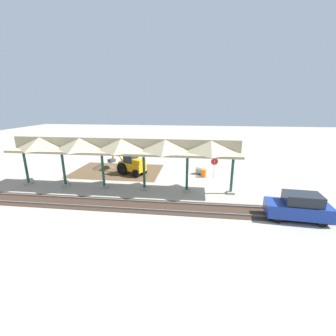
# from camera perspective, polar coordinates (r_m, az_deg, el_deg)

# --- Properties ---
(ground_plane) EXTENTS (120.00, 120.00, 0.00)m
(ground_plane) POSITION_cam_1_polar(r_m,az_deg,el_deg) (25.18, 8.07, -2.46)
(ground_plane) COLOR #9E998E
(dirt_work_zone) EXTENTS (10.43, 7.00, 0.01)m
(dirt_work_zone) POSITION_cam_1_polar(r_m,az_deg,el_deg) (28.08, -12.72, -0.73)
(dirt_work_zone) COLOR brown
(dirt_work_zone) RESTS_ON ground
(platform_canopy) EXTENTS (21.33, 3.20, 4.90)m
(platform_canopy) POSITION_cam_1_polar(r_m,az_deg,el_deg) (21.13, -11.65, 5.49)
(platform_canopy) COLOR #9E998E
(platform_canopy) RESTS_ON ground
(rail_tracks) EXTENTS (60.00, 2.58, 0.15)m
(rail_tracks) POSITION_cam_1_polar(r_m,az_deg,el_deg) (17.95, 8.37, -10.27)
(rail_tracks) COLOR slate
(rail_tracks) RESTS_ON ground
(stop_sign) EXTENTS (0.76, 0.14, 2.29)m
(stop_sign) POSITION_cam_1_polar(r_m,az_deg,el_deg) (24.79, 11.70, 1.04)
(stop_sign) COLOR gray
(stop_sign) RESTS_ON ground
(backhoe) EXTENTS (5.23, 3.46, 2.82)m
(backhoe) POSITION_cam_1_polar(r_m,az_deg,el_deg) (26.19, -9.33, 1.10)
(backhoe) COLOR orange
(backhoe) RESTS_ON ground
(dirt_mound) EXTENTS (5.55, 5.55, 1.47)m
(dirt_mound) POSITION_cam_1_polar(r_m,az_deg,el_deg) (29.83, -16.05, 0.02)
(dirt_mound) COLOR brown
(dirt_mound) RESTS_ON ground
(concrete_pipe) EXTENTS (1.42, 1.38, 1.02)m
(concrete_pipe) POSITION_cam_1_polar(r_m,az_deg,el_deg) (26.27, 8.51, -0.53)
(concrete_pipe) COLOR #9E9384
(concrete_pipe) RESTS_ON ground
(distant_parked_car) EXTENTS (4.32, 2.06, 1.98)m
(distant_parked_car) POSITION_cam_1_polar(r_m,az_deg,el_deg) (18.37, 30.25, -8.52)
(distant_parked_car) COLOR navy
(distant_parked_car) RESTS_ON ground
(traffic_barrel) EXTENTS (0.56, 0.56, 0.90)m
(traffic_barrel) POSITION_cam_1_polar(r_m,az_deg,el_deg) (25.34, 9.05, -1.31)
(traffic_barrel) COLOR orange
(traffic_barrel) RESTS_ON ground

